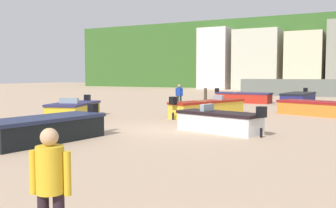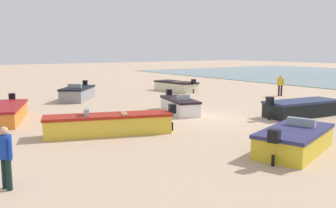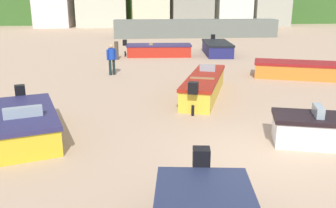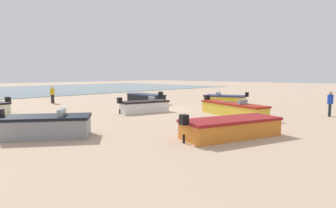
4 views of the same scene
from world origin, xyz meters
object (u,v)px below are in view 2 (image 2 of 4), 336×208
object	(u,v)px
boat_yellow_0	(295,140)
boat_yellow_6	(109,124)
boat_orange_1	(5,113)
beach_walker_foreground	(5,153)
beach_walker_distant	(280,84)
boat_black_8	(301,108)
boat_grey_4	(78,93)
boat_white_3	(179,105)
boat_cream_5	(176,86)

from	to	relation	value
boat_yellow_0	boat_yellow_6	bearing A→B (deg)	-163.28
boat_yellow_0	boat_orange_1	bearing A→B (deg)	-165.86
beach_walker_foreground	beach_walker_distant	bearing A→B (deg)	90.64
boat_black_8	beach_walker_distant	distance (m)	8.68
boat_orange_1	boat_grey_4	xyz separation A→B (m)	(5.31, -5.73, 0.07)
boat_white_3	boat_grey_4	world-z (taller)	boat_grey_4
boat_grey_4	boat_black_8	distance (m)	14.84
boat_white_3	boat_black_8	bearing A→B (deg)	152.18
boat_white_3	beach_walker_distant	size ratio (longest dim) A/B	2.35
boat_orange_1	beach_walker_distant	xyz separation A→B (m)	(-1.31, -19.37, 0.54)
boat_black_8	boat_white_3	bearing A→B (deg)	-126.58
boat_cream_5	boat_black_8	bearing A→B (deg)	-101.82
boat_orange_1	beach_walker_distant	size ratio (longest dim) A/B	2.93
beach_walker_foreground	boat_yellow_6	bearing A→B (deg)	109.68
beach_walker_foreground	boat_yellow_0	bearing A→B (deg)	56.48
boat_yellow_6	boat_orange_1	bearing A→B (deg)	48.16
boat_orange_1	boat_black_8	distance (m)	15.24
boat_grey_4	boat_black_8	size ratio (longest dim) A/B	0.81
boat_yellow_0	beach_walker_distant	xyz separation A→B (m)	(10.21, -12.22, 0.53)
boat_black_8	boat_yellow_6	bearing A→B (deg)	-93.36
boat_white_3	beach_walker_distant	bearing A→B (deg)	-155.33
boat_grey_4	boat_orange_1	bearing A→B (deg)	81.20
boat_orange_1	boat_white_3	bearing A→B (deg)	-178.53
boat_orange_1	boat_white_3	distance (m)	9.05
boat_grey_4	boat_yellow_6	size ratio (longest dim) A/B	0.68
boat_orange_1	boat_cream_5	world-z (taller)	boat_cream_5
boat_yellow_6	beach_walker_distant	size ratio (longest dim) A/B	3.36
boat_grey_4	boat_yellow_0	bearing A→B (deg)	133.21
boat_yellow_6	boat_black_8	bearing A→B (deg)	-81.53
boat_yellow_6	beach_walker_foreground	xyz separation A→B (m)	(-3.99, 4.71, 0.51)
boat_yellow_0	boat_cream_5	world-z (taller)	boat_cream_5
boat_yellow_0	boat_yellow_6	world-z (taller)	boat_yellow_6
boat_white_3	boat_yellow_6	distance (m)	6.12
boat_white_3	boat_cream_5	world-z (taller)	boat_cream_5
boat_white_3	beach_walker_foreground	size ratio (longest dim) A/B	2.35
boat_grey_4	boat_cream_5	size ratio (longest dim) A/B	0.84
boat_grey_4	boat_black_8	bearing A→B (deg)	158.99
boat_cream_5	boat_yellow_6	size ratio (longest dim) A/B	0.82
boat_yellow_0	boat_grey_4	world-z (taller)	boat_grey_4
boat_grey_4	boat_cream_5	xyz separation A→B (m)	(0.71, -9.06, -0.05)
boat_orange_1	boat_yellow_6	bearing A→B (deg)	139.01
boat_yellow_0	boat_grey_4	xyz separation A→B (m)	(16.82, 1.42, 0.05)
boat_black_8	beach_walker_foreground	world-z (taller)	beach_walker_foreground
boat_orange_1	boat_yellow_0	bearing A→B (deg)	142.02
boat_grey_4	beach_walker_distant	distance (m)	15.17
boat_orange_1	boat_yellow_6	size ratio (longest dim) A/B	0.87
boat_grey_4	boat_white_3	bearing A→B (deg)	147.49
boat_orange_1	boat_black_8	size ratio (longest dim) A/B	1.03
boat_grey_4	beach_walker_distant	bearing A→B (deg)	-167.48
boat_grey_4	boat_cream_5	bearing A→B (deg)	-137.13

